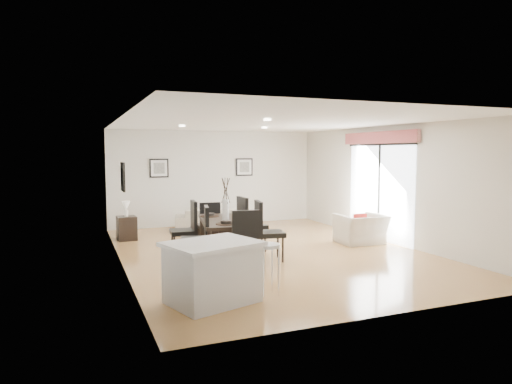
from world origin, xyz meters
name	(u,v)px	position (x,y,z in m)	size (l,w,h in m)	color
ground	(270,252)	(0.00, 0.00, 0.00)	(8.00, 8.00, 0.00)	tan
wall_back	(215,178)	(0.00, 4.00, 1.35)	(6.00, 0.04, 2.70)	silver
wall_front	(397,211)	(0.00, -4.00, 1.35)	(6.00, 0.04, 2.70)	silver
wall_left	(120,193)	(-3.00, 0.00, 1.35)	(0.04, 8.00, 2.70)	silver
wall_right	(389,184)	(3.00, 0.00, 1.35)	(0.04, 8.00, 2.70)	silver
ceiling	(270,122)	(0.00, 0.00, 2.70)	(6.00, 8.00, 0.02)	white
sofa	(216,219)	(-0.31, 2.83, 0.31)	(2.14, 0.84, 0.63)	#A49B85
armchair	(361,229)	(2.28, 0.03, 0.33)	(1.03, 0.90, 0.67)	beige
courtyard_plant_a	(500,224)	(5.80, -0.67, 0.34)	(0.61, 0.53, 0.67)	#325826
courtyard_plant_b	(444,215)	(5.90, 1.23, 0.31)	(0.35, 0.35, 0.63)	#325826
dining_table	(226,224)	(-1.05, -0.23, 0.70)	(1.25, 2.00, 0.77)	black
dining_chair_wnear	(200,233)	(-1.70, -0.72, 0.62)	(0.60, 0.60, 1.12)	black
dining_chair_wfar	(188,226)	(-1.70, 0.22, 0.63)	(0.54, 0.54, 1.12)	black
dining_chair_enear	(265,227)	(-0.41, -0.68, 0.65)	(0.61, 0.61, 1.16)	black
dining_chair_efar	(248,221)	(-0.41, 0.23, 0.65)	(0.53, 0.53, 1.16)	black
dining_chair_head	(247,238)	(-1.04, -1.38, 0.60)	(0.55, 0.55, 1.08)	black
dining_chair_foot	(209,222)	(-1.06, 0.92, 0.56)	(0.49, 0.49, 1.00)	black
vase	(226,201)	(-1.05, -0.23, 1.14)	(0.90, 1.47, 0.83)	white
coffee_table	(214,234)	(-0.83, 1.28, 0.21)	(1.07, 0.64, 0.43)	black
side_table	(127,228)	(-2.66, 2.45, 0.29)	(0.43, 0.43, 0.57)	black
table_lamp	(126,207)	(-2.66, 2.45, 0.80)	(0.19, 0.19, 0.36)	white
cushion	(360,221)	(2.19, -0.06, 0.54)	(0.32, 0.10, 0.32)	maroon
kitchen_island	(212,272)	(-2.04, -2.67, 0.43)	(1.45, 1.26, 0.85)	silver
bar_stool	(268,251)	(-1.20, -2.67, 0.65)	(0.35, 0.35, 0.76)	silver
framed_print_back_left	(159,168)	(-1.60, 3.97, 1.65)	(0.52, 0.04, 0.52)	black
framed_print_back_right	(244,167)	(0.90, 3.97, 1.65)	(0.52, 0.04, 0.52)	black
framed_print_left_wall	(123,177)	(-2.97, -0.20, 1.65)	(0.04, 0.52, 0.52)	black
sliding_door	(379,170)	(2.96, 0.30, 1.66)	(0.12, 2.70, 2.57)	white
courtyard	(462,194)	(6.16, 0.87, 0.92)	(6.00, 6.00, 2.00)	gray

